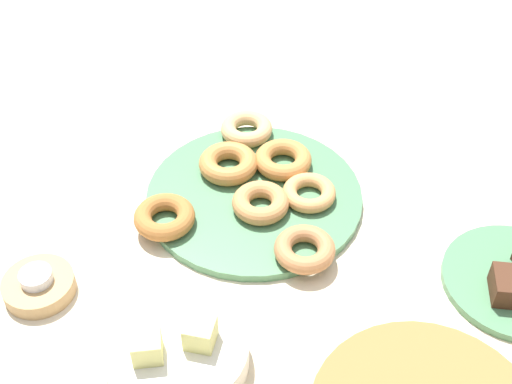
{
  "coord_description": "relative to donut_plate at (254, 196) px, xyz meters",
  "views": [
    {
      "loc": [
        0.07,
        0.78,
        0.75
      ],
      "look_at": [
        0.0,
        0.03,
        0.04
      ],
      "focal_mm": 47.71,
      "sensor_mm": 36.0,
      "label": 1
    }
  ],
  "objects": [
    {
      "name": "melon_chunk_right",
      "position": [
        0.16,
        0.3,
        0.05
      ],
      "size": [
        0.04,
        0.04,
        0.04
      ],
      "primitive_type": "cube",
      "rotation": [
        0.0,
        0.0,
        0.03
      ],
      "color": "#DBD67A",
      "rests_on": "fruit_bowl"
    },
    {
      "name": "donut_5",
      "position": [
        -0.05,
        -0.06,
        0.02
      ],
      "size": [
        0.12,
        0.12,
        0.03
      ],
      "primitive_type": "torus",
      "rotation": [
        0.0,
        0.0,
        3.53
      ],
      "color": "#BC7A3D",
      "rests_on": "donut_plate"
    },
    {
      "name": "brownie_far",
      "position": [
        -0.32,
        0.23,
        0.02
      ],
      "size": [
        0.06,
        0.06,
        0.04
      ],
      "primitive_type": "cube",
      "rotation": [
        0.0,
        0.0,
        -0.22
      ],
      "color": "#472819",
      "rests_on": "cake_plate"
    },
    {
      "name": "ground_plane",
      "position": [
        0.0,
        0.0,
        -0.01
      ],
      "size": [
        2.4,
        2.4,
        0.0
      ],
      "primitive_type": "plane",
      "color": "beige"
    },
    {
      "name": "candle_holder",
      "position": [
        0.31,
        0.16,
        0.01
      ],
      "size": [
        0.1,
        0.1,
        0.02
      ],
      "primitive_type": "cylinder",
      "color": "tan",
      "rests_on": "ground_plane"
    },
    {
      "name": "donut_0",
      "position": [
        0.14,
        0.05,
        0.02
      ],
      "size": [
        0.13,
        0.13,
        0.03
      ],
      "primitive_type": "torus",
      "rotation": [
        0.0,
        0.0,
        5.4
      ],
      "color": "#AD6B33",
      "rests_on": "donut_plate"
    },
    {
      "name": "donut_2",
      "position": [
        -0.08,
        0.02,
        0.02
      ],
      "size": [
        0.12,
        0.12,
        0.02
      ],
      "primitive_type": "torus",
      "rotation": [
        0.0,
        0.0,
        3.89
      ],
      "color": "tan",
      "rests_on": "donut_plate"
    },
    {
      "name": "tealight",
      "position": [
        0.31,
        0.16,
        0.02
      ],
      "size": [
        0.04,
        0.04,
        0.01
      ],
      "primitive_type": "cylinder",
      "color": "silver",
      "rests_on": "candle_holder"
    },
    {
      "name": "fruit_bowl",
      "position": [
        0.12,
        0.29,
        0.01
      ],
      "size": [
        0.18,
        0.18,
        0.04
      ],
      "primitive_type": "cylinder",
      "color": "silver",
      "rests_on": "ground_plane"
    },
    {
      "name": "donut_6",
      "position": [
        -0.06,
        0.14,
        0.02
      ],
      "size": [
        0.1,
        0.1,
        0.03
      ],
      "primitive_type": "torus",
      "rotation": [
        0.0,
        0.0,
        1.78
      ],
      "color": "#B27547",
      "rests_on": "donut_plate"
    },
    {
      "name": "donut_3",
      "position": [
        0.04,
        -0.06,
        0.02
      ],
      "size": [
        0.12,
        0.12,
        0.03
      ],
      "primitive_type": "torus",
      "rotation": [
        0.0,
        0.0,
        2.8
      ],
      "color": "#BC7A3D",
      "rests_on": "donut_plate"
    },
    {
      "name": "melon_chunk_left",
      "position": [
        0.09,
        0.29,
        0.05
      ],
      "size": [
        0.05,
        0.05,
        0.04
      ],
      "primitive_type": "cube",
      "rotation": [
        0.0,
        0.0,
        -0.31
      ],
      "color": "#DBD67A",
      "rests_on": "fruit_bowl"
    },
    {
      "name": "donut_1",
      "position": [
        -0.0,
        -0.15,
        0.02
      ],
      "size": [
        0.09,
        0.09,
        0.03
      ],
      "primitive_type": "torus",
      "rotation": [
        0.0,
        0.0,
        6.27
      ],
      "color": "tan",
      "rests_on": "donut_plate"
    },
    {
      "name": "donut_plate",
      "position": [
        0.0,
        0.0,
        0.0
      ],
      "size": [
        0.34,
        0.34,
        0.01
      ],
      "primitive_type": "cylinder",
      "color": "#4C7F56",
      "rests_on": "ground_plane"
    },
    {
      "name": "donut_4",
      "position": [
        -0.01,
        0.04,
        0.02
      ],
      "size": [
        0.1,
        0.1,
        0.03
      ],
      "primitive_type": "torus",
      "rotation": [
        0.0,
        0.0,
        4.93
      ],
      "color": "#C6844C",
      "rests_on": "donut_plate"
    }
  ]
}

